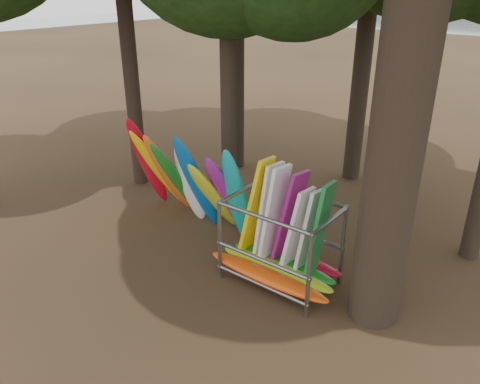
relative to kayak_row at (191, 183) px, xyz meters
The scene contains 3 objects.
ground 2.29m from the kayak_row, 42.44° to the right, with size 120.00×120.00×0.00m, color #47331E.
kayak_row is the anchor object (origin of this frame).
storage_rack 3.53m from the kayak_row, 11.64° to the right, with size 3.16×1.56×2.89m.
Camera 1 is at (6.97, -7.29, 6.46)m, focal length 35.00 mm.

